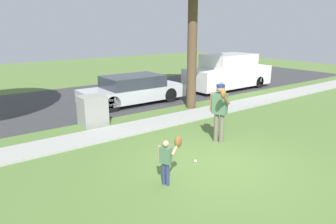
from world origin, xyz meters
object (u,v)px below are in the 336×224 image
object	(u,v)px
person_adult	(220,107)
utility_cabinet	(93,111)
parked_sedan_silver	(133,90)
parked_van_white	(228,73)
baseball	(195,161)
person_child	(169,154)

from	to	relation	value
person_adult	utility_cabinet	bearing A→B (deg)	-81.54
person_adult	parked_sedan_silver	xyz separation A→B (m)	(0.48, 5.68, -0.45)
parked_van_white	utility_cabinet	bearing A→B (deg)	11.30
baseball	parked_van_white	distance (m)	10.00
person_adult	parked_van_white	xyz separation A→B (m)	(6.34, 5.48, -0.16)
person_child	person_adult	bearing A→B (deg)	0.44
person_child	parked_sedan_silver	xyz separation A→B (m)	(3.16, 6.81, -0.06)
person_adult	baseball	world-z (taller)	person_adult
person_child	parked_van_white	xyz separation A→B (m)	(9.02, 6.61, 0.22)
person_child	parked_van_white	distance (m)	11.19
baseball	parked_sedan_silver	xyz separation A→B (m)	(1.98, 6.34, 0.58)
baseball	utility_cabinet	distance (m)	4.52
parked_sedan_silver	parked_van_white	world-z (taller)	parked_van_white
utility_cabinet	parked_sedan_silver	bearing A→B (deg)	35.01
person_adult	utility_cabinet	distance (m)	4.42
person_adult	baseball	distance (m)	1.94
person_child	utility_cabinet	xyz separation A→B (m)	(0.42, 4.89, -0.16)
person_child	utility_cabinet	size ratio (longest dim) A/B	1.02
utility_cabinet	parked_van_white	bearing A→B (deg)	11.30
baseball	utility_cabinet	bearing A→B (deg)	99.71
person_adult	parked_van_white	bearing A→B (deg)	-161.71
parked_sedan_silver	person_child	bearing A→B (deg)	65.11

